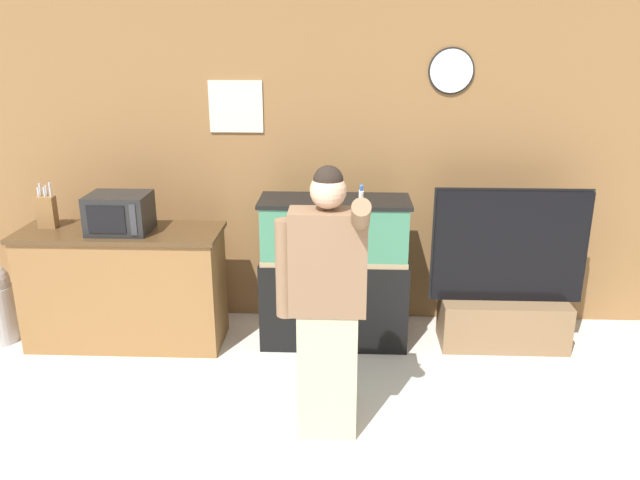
{
  "coord_description": "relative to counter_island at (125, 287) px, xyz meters",
  "views": [
    {
      "loc": [
        0.37,
        -2.08,
        2.32
      ],
      "look_at": [
        0.21,
        1.74,
        1.05
      ],
      "focal_mm": 35.0,
      "sensor_mm": 36.0,
      "label": 1
    }
  ],
  "objects": [
    {
      "name": "tv_on_stand",
      "position": [
        2.93,
        0.08,
        -0.1
      ],
      "size": [
        1.16,
        0.4,
        1.25
      ],
      "color": "brown",
      "rests_on": "ground_plane"
    },
    {
      "name": "person_standing",
      "position": [
        1.59,
        -1.12,
        0.4
      ],
      "size": [
        0.52,
        0.39,
        1.65
      ],
      "color": "#BCAD89",
      "rests_on": "ground_plane"
    },
    {
      "name": "counter_island",
      "position": [
        0.0,
        0.0,
        0.0
      ],
      "size": [
        1.52,
        0.55,
        0.92
      ],
      "color": "brown",
      "rests_on": "ground_plane"
    },
    {
      "name": "microwave",
      "position": [
        0.03,
        -0.04,
        0.6
      ],
      "size": [
        0.44,
        0.35,
        0.29
      ],
      "color": "black",
      "rests_on": "counter_island"
    },
    {
      "name": "aquarium_on_stand",
      "position": [
        1.61,
        0.08,
        0.12
      ],
      "size": [
        1.12,
        0.44,
        1.16
      ],
      "color": "black",
      "rests_on": "ground_plane"
    },
    {
      "name": "knife_block",
      "position": [
        -0.56,
        0.05,
        0.59
      ],
      "size": [
        0.13,
        0.09,
        0.35
      ],
      "color": "brown",
      "rests_on": "counter_island"
    },
    {
      "name": "wall_back_paneled",
      "position": [
        1.33,
        0.58,
        0.84
      ],
      "size": [
        10.0,
        0.08,
        2.6
      ],
      "color": "olive",
      "rests_on": "ground_plane"
    }
  ]
}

